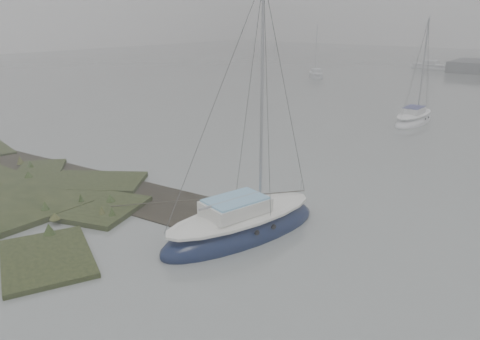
% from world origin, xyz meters
% --- Properties ---
extents(ground, '(160.00, 160.00, 0.00)m').
position_xyz_m(ground, '(0.00, 30.00, 0.00)').
color(ground, gray).
rests_on(ground, ground).
extents(sailboat_main, '(3.50, 6.53, 8.78)m').
position_xyz_m(sailboat_main, '(4.05, 4.51, 0.27)').
color(sailboat_main, '#0C1533').
rests_on(sailboat_main, ground).
extents(sailboat_white, '(1.79, 5.29, 7.44)m').
position_xyz_m(sailboat_white, '(2.81, 25.49, 0.23)').
color(sailboat_white, white).
rests_on(sailboat_white, ground).
extents(sailboat_far_a, '(4.14, 4.64, 6.64)m').
position_xyz_m(sailboat_far_a, '(-14.86, 43.54, 0.21)').
color(sailboat_far_a, '#A6ACB1').
rests_on(sailboat_far_a, ground).
extents(sailboat_far_c, '(5.78, 3.19, 7.76)m').
position_xyz_m(sailboat_far_c, '(-6.96, 60.99, 0.24)').
color(sailboat_far_c, silver).
rests_on(sailboat_far_c, ground).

